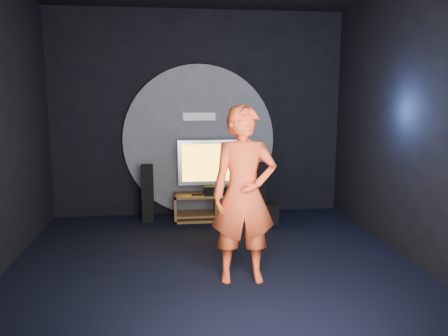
# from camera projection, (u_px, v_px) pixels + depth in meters

# --- Properties ---
(floor) EXTENTS (5.00, 5.00, 0.00)m
(floor) POSITION_uv_depth(u_px,v_px,m) (214.00, 266.00, 5.38)
(floor) COLOR black
(floor) RESTS_ON ground
(back_wall) EXTENTS (5.00, 0.04, 3.50)m
(back_wall) POSITION_uv_depth(u_px,v_px,m) (199.00, 115.00, 7.53)
(back_wall) COLOR black
(back_wall) RESTS_ON ground
(front_wall) EXTENTS (5.00, 0.04, 3.50)m
(front_wall) POSITION_uv_depth(u_px,v_px,m) (254.00, 152.00, 2.64)
(front_wall) COLOR black
(front_wall) RESTS_ON ground
(right_wall) EXTENTS (0.04, 5.00, 3.50)m
(right_wall) POSITION_uv_depth(u_px,v_px,m) (414.00, 123.00, 5.39)
(right_wall) COLOR black
(right_wall) RESTS_ON ground
(wall_disc_panel) EXTENTS (2.60, 0.11, 2.60)m
(wall_disc_panel) POSITION_uv_depth(u_px,v_px,m) (199.00, 141.00, 7.55)
(wall_disc_panel) COLOR #515156
(wall_disc_panel) RESTS_ON ground
(media_console) EXTENTS (1.38, 0.45, 0.45)m
(media_console) POSITION_uv_depth(u_px,v_px,m) (215.00, 208.00, 7.38)
(media_console) COLOR #935E2D
(media_console) RESTS_ON ground
(tv) EXTENTS (1.22, 0.22, 0.89)m
(tv) POSITION_uv_depth(u_px,v_px,m) (214.00, 164.00, 7.32)
(tv) COLOR #AEAEB5
(tv) RESTS_ON media_console
(center_speaker) EXTENTS (0.40, 0.15, 0.15)m
(center_speaker) POSITION_uv_depth(u_px,v_px,m) (216.00, 191.00, 7.21)
(center_speaker) COLOR black
(center_speaker) RESTS_ON media_console
(remote) EXTENTS (0.18, 0.05, 0.02)m
(remote) POSITION_uv_depth(u_px,v_px,m) (197.00, 195.00, 7.18)
(remote) COLOR black
(remote) RESTS_ON media_console
(tower_speaker_left) EXTENTS (0.19, 0.21, 0.95)m
(tower_speaker_left) POSITION_uv_depth(u_px,v_px,m) (148.00, 194.00, 7.20)
(tower_speaker_left) COLOR black
(tower_speaker_left) RESTS_ON ground
(tower_speaker_right) EXTENTS (0.19, 0.21, 0.95)m
(tower_speaker_right) POSITION_uv_depth(u_px,v_px,m) (260.00, 191.00, 7.43)
(tower_speaker_right) COLOR black
(tower_speaker_right) RESTS_ON ground
(subwoofer) EXTENTS (0.27, 0.27, 0.29)m
(subwoofer) POSITION_uv_depth(u_px,v_px,m) (269.00, 215.00, 7.13)
(subwoofer) COLOR black
(subwoofer) RESTS_ON ground
(player) EXTENTS (0.74, 0.50, 1.99)m
(player) POSITION_uv_depth(u_px,v_px,m) (244.00, 195.00, 4.83)
(player) COLOR #E7471F
(player) RESTS_ON ground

